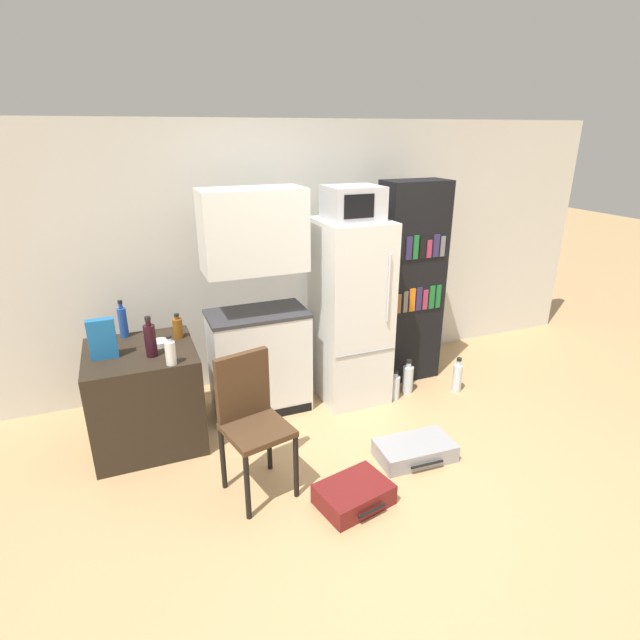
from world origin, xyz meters
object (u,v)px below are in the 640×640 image
at_px(side_table, 146,396).
at_px(bottle_wine_dark, 150,340).
at_px(microwave, 353,203).
at_px(cereal_box, 102,339).
at_px(water_bottle_front, 457,377).
at_px(water_bottle_back, 408,379).
at_px(bookshelf, 410,284).
at_px(refrigerator, 350,312).
at_px(water_bottle_middle, 395,387).
at_px(bottle_blue_soda, 123,322).
at_px(chair, 250,412).
at_px(kitchen_hutch, 257,314).
at_px(bottle_milk_white, 170,352).
at_px(suitcase_large_flat, 415,450).
at_px(bowl, 160,343).
at_px(bottle_amber_beer, 178,328).
at_px(suitcase_small_flat, 354,494).

xyz_separation_m(side_table, bottle_wine_dark, (0.09, -0.15, 0.52)).
relative_size(microwave, cereal_box, 1.49).
xyz_separation_m(cereal_box, water_bottle_front, (3.02, -0.21, -0.79)).
bearing_deg(side_table, water_bottle_back, -2.47).
bearing_deg(bookshelf, refrigerator, -167.68).
distance_m(side_table, water_bottle_middle, 2.18).
relative_size(bottle_blue_soda, water_bottle_middle, 1.07).
xyz_separation_m(bookshelf, bottle_wine_dark, (-2.42, -0.38, -0.05)).
relative_size(side_table, chair, 0.82).
relative_size(refrigerator, bottle_blue_soda, 5.35).
bearing_deg(bookshelf, bottle_wine_dark, -171.12).
relative_size(kitchen_hutch, bookshelf, 1.00).
distance_m(bottle_milk_white, water_bottle_middle, 2.10).
height_order(water_bottle_front, water_bottle_back, water_bottle_front).
relative_size(suitcase_large_flat, water_bottle_front, 1.71).
bearing_deg(bowl, bottle_wine_dark, -110.90).
bearing_deg(water_bottle_back, bowl, 176.44).
relative_size(bottle_milk_white, water_bottle_back, 0.65).
bearing_deg(kitchen_hutch, refrigerator, -5.55).
xyz_separation_m(microwave, bottle_blue_soda, (-1.89, 0.24, -0.87)).
xyz_separation_m(water_bottle_middle, water_bottle_back, (0.18, 0.07, 0.02)).
bearing_deg(water_bottle_middle, water_bottle_front, -8.36).
distance_m(bottle_milk_white, bottle_blue_soda, 0.72).
height_order(kitchen_hutch, refrigerator, kitchen_hutch).
xyz_separation_m(bottle_milk_white, bowl, (-0.05, 0.38, -0.07)).
distance_m(kitchen_hutch, bowl, 0.83).
height_order(bottle_wine_dark, chair, bottle_wine_dark).
distance_m(microwave, bottle_amber_beer, 1.75).
relative_size(bookshelf, suitcase_large_flat, 3.24).
bearing_deg(side_table, microwave, 2.48).
bearing_deg(chair, bottle_wine_dark, 114.36).
bearing_deg(bookshelf, bowl, -175.19).
relative_size(chair, suitcase_small_flat, 1.85).
distance_m(bottle_amber_beer, water_bottle_back, 2.17).
bearing_deg(water_bottle_front, bottle_wine_dark, 177.53).
bearing_deg(water_bottle_back, chair, -156.10).
xyz_separation_m(side_table, water_bottle_middle, (2.16, -0.17, -0.27)).
distance_m(cereal_box, chair, 1.23).
relative_size(bottle_milk_white, water_bottle_front, 0.63).
bearing_deg(suitcase_large_flat, bottle_amber_beer, 145.92).
bearing_deg(kitchen_hutch, bottle_wine_dark, -160.89).
bearing_deg(water_bottle_middle, cereal_box, 177.19).
bearing_deg(suitcase_large_flat, suitcase_small_flat, -154.05).
height_order(side_table, refrigerator, refrigerator).
bearing_deg(refrigerator, bookshelf, 12.32).
bearing_deg(bottle_blue_soda, side_table, -74.36).
relative_size(side_table, suitcase_large_flat, 1.36).
bearing_deg(suitcase_large_flat, side_table, 153.95).
xyz_separation_m(cereal_box, chair, (0.87, -0.80, -0.35)).
height_order(microwave, suitcase_large_flat, microwave).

